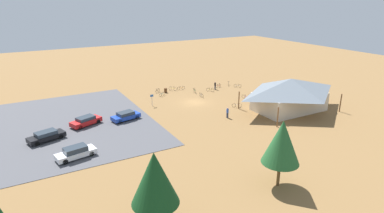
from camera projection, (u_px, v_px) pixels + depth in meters
The scene contains 25 objects.
ground at pixel (194, 102), 59.09m from camera, with size 160.00×160.00×0.00m, color olive.
parking_lot_asphalt at pixel (27, 131), 46.48m from camera, with size 35.61×30.69×0.05m, color #4C4C51.
bike_pavilion at pixel (290, 92), 54.03m from camera, with size 14.52×9.96×5.53m.
trash_bin at pixel (166, 90), 65.05m from camera, with size 0.60×0.60×0.90m, color brown.
lot_sign at pixel (152, 98), 56.67m from camera, with size 0.56×0.08×2.20m.
pine_west at pixel (155, 178), 25.19m from camera, with size 3.92×3.92×7.13m.
pine_far_west at pixel (282, 142), 31.47m from camera, with size 3.79×3.79×7.14m.
bicycle_yellow_back_row at pixel (210, 90), 65.77m from camera, with size 1.08×1.31×0.86m.
bicycle_silver_front_row at pixel (238, 86), 68.76m from camera, with size 1.23×1.13×0.83m.
bicycle_red_trailside at pixel (218, 86), 68.76m from camera, with size 1.60×0.55×0.80m.
bicycle_purple_lone_west at pixel (246, 97), 61.07m from camera, with size 0.93×1.55×0.83m.
bicycle_green_yard_front at pixel (195, 91), 64.97m from camera, with size 0.54×1.79×0.85m.
bicycle_teal_yard_center at pixel (162, 94), 62.80m from camera, with size 1.58×0.77×0.77m.
bicycle_blue_edge_south at pixel (228, 84), 70.37m from camera, with size 1.01×1.37×0.79m.
bicycle_orange_yard_left at pixel (181, 88), 67.09m from camera, with size 1.68×0.48×0.79m.
bicycle_white_yard_right at pixel (237, 105), 56.32m from camera, with size 1.45×0.99×0.79m.
bicycle_black_mid_cluster at pixel (158, 91), 65.05m from camera, with size 1.40×1.07×0.86m.
bicycle_yellow_near_sign at pixel (173, 89), 66.45m from camera, with size 1.26×1.39×0.89m.
bicycle_silver_lone_east at pixel (201, 95), 62.05m from camera, with size 0.48×1.66×0.78m.
car_red_far_end at pixel (86, 121), 48.24m from camera, with size 4.93×3.46×1.34m.
car_white_near_entry at pixel (76, 152), 38.37m from camera, with size 4.89×2.61×1.43m.
car_black_end_stall at pixel (46, 136), 43.05m from camera, with size 5.04×3.15×1.31m.
car_blue_aisle_side at pixel (126, 116), 50.35m from camera, with size 4.76×2.81×1.31m.
visitor_near_lot at pixel (227, 112), 51.24m from camera, with size 0.36×0.38×1.75m.
visitor_crossing_yard at pixel (215, 85), 67.09m from camera, with size 0.36×0.40×1.68m.
Camera 1 is at (27.62, 48.91, 18.35)m, focal length 30.01 mm.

